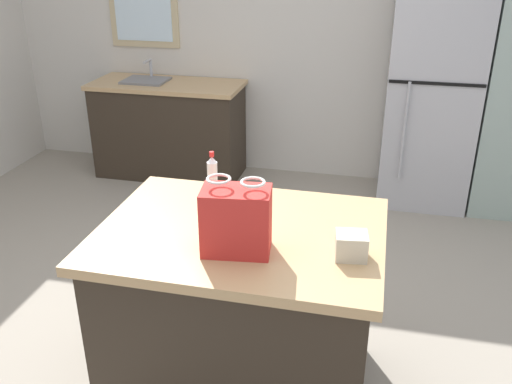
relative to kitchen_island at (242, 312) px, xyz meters
The scene contains 8 objects.
ground 0.61m from the kitchen_island, 119.13° to the left, with size 6.84×6.84×0.00m, color #9E9384.
back_wall 3.11m from the kitchen_island, 94.04° to the left, with size 5.70×0.13×2.72m.
kitchen_island is the anchor object (origin of this frame).
refrigerator 2.78m from the kitchen_island, 69.62° to the left, with size 0.73×0.69×1.78m.
sink_counter 2.96m from the kitchen_island, 118.13° to the left, with size 1.40×0.61×1.09m.
shopping_bag 0.63m from the kitchen_island, 80.52° to the right, with size 0.30×0.21×0.33m.
small_box 0.73m from the kitchen_island, 14.50° to the right, with size 0.13×0.11×0.11m, color beige.
bottle 0.68m from the kitchen_island, 127.04° to the left, with size 0.05×0.05×0.25m.
Camera 1 is at (0.76, -2.46, 2.11)m, focal length 38.88 mm.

